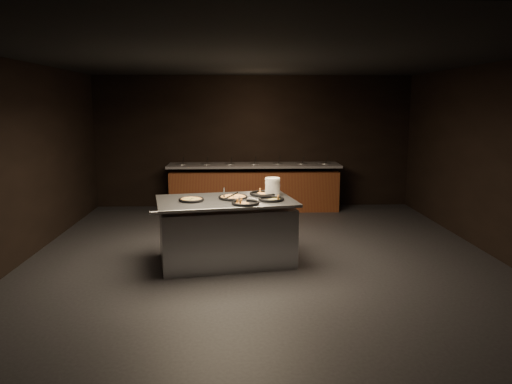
% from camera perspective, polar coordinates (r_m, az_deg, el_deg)
% --- Properties ---
extents(room, '(7.02, 8.02, 2.92)m').
position_cam_1_polar(room, '(7.17, 0.78, 3.38)').
color(room, black).
rests_on(room, ground).
extents(salad_bar, '(3.70, 0.83, 1.18)m').
position_cam_1_polar(salad_bar, '(10.84, -0.23, 0.25)').
color(salad_bar, '#5C3115').
rests_on(salad_bar, ground).
extents(serving_counter, '(2.12, 1.58, 0.93)m').
position_cam_1_polar(serving_counter, '(7.27, -3.47, -4.62)').
color(serving_counter, silver).
rests_on(serving_counter, ground).
extents(plate_stack, '(0.23, 0.23, 0.25)m').
position_cam_1_polar(plate_stack, '(7.51, 1.90, 0.63)').
color(plate_stack, white).
rests_on(plate_stack, serving_counter).
extents(pan_veggie_whole, '(0.36, 0.36, 0.04)m').
position_cam_1_polar(pan_veggie_whole, '(7.10, -7.40, -0.87)').
color(pan_veggie_whole, black).
rests_on(pan_veggie_whole, serving_counter).
extents(pan_cheese_whole, '(0.43, 0.43, 0.04)m').
position_cam_1_polar(pan_cheese_whole, '(7.23, -2.62, -0.60)').
color(pan_cheese_whole, black).
rests_on(pan_cheese_whole, serving_counter).
extents(pan_cheese_slices_a, '(0.41, 0.41, 0.04)m').
position_cam_1_polar(pan_cheese_slices_a, '(7.52, 0.83, -0.18)').
color(pan_cheese_slices_a, black).
rests_on(pan_cheese_slices_a, serving_counter).
extents(pan_cheese_slices_b, '(0.39, 0.39, 0.04)m').
position_cam_1_polar(pan_cheese_slices_b, '(6.81, -1.20, -1.25)').
color(pan_cheese_slices_b, black).
rests_on(pan_cheese_slices_b, serving_counter).
extents(pan_veggie_slices, '(0.37, 0.37, 0.04)m').
position_cam_1_polar(pan_veggie_slices, '(7.09, 1.75, -0.81)').
color(pan_veggie_slices, black).
rests_on(pan_veggie_slices, serving_counter).
extents(server_left, '(0.09, 0.29, 0.14)m').
position_cam_1_polar(server_left, '(7.27, -3.68, -0.16)').
color(server_left, silver).
rests_on(server_left, serving_counter).
extents(server_right, '(0.31, 0.09, 0.15)m').
position_cam_1_polar(server_right, '(6.93, -2.46, -0.62)').
color(server_right, silver).
rests_on(server_right, serving_counter).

